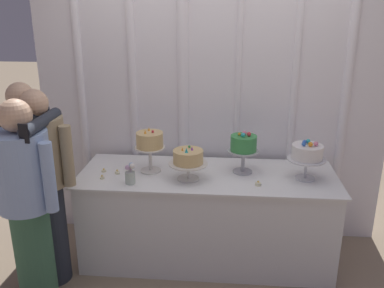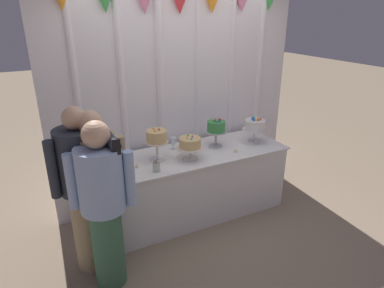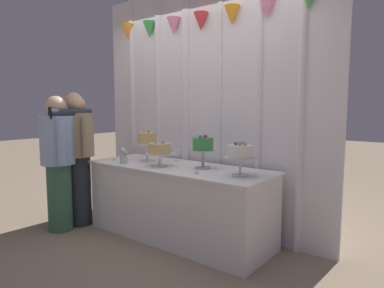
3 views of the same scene
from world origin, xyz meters
name	(u,v)px [view 3 (image 3 of 3)]	position (x,y,z in m)	size (l,w,h in m)	color
ground_plane	(172,240)	(0.00, 0.00, 0.00)	(24.00, 24.00, 0.00)	gray
draped_curtain	(203,101)	(-0.01, 0.55, 1.46)	(3.06, 0.17, 2.76)	white
cake_table	(178,202)	(0.00, 0.10, 0.39)	(2.08, 0.76, 0.78)	white
cake_display_leftmost	(147,140)	(-0.47, 0.12, 1.03)	(0.24, 0.24, 0.36)	silver
cake_display_midleft	(160,150)	(-0.15, -0.02, 0.95)	(0.30, 0.30, 0.28)	silver
cake_display_midright	(203,146)	(0.28, 0.16, 1.01)	(0.25, 0.25, 0.35)	#B2B2B7
cake_display_rightmost	(240,153)	(0.77, 0.07, 0.99)	(0.30, 0.30, 0.32)	silver
wine_glass	(176,153)	(-0.20, 0.30, 0.88)	(0.06, 0.06, 0.15)	silver
flower_vase	(124,156)	(-0.58, -0.14, 0.86)	(0.09, 0.09, 0.18)	#B2C1B2
tealight_far_left	(122,158)	(-0.85, 0.07, 0.79)	(0.04, 0.04, 0.03)	beige
tealight_near_left	(114,160)	(-0.82, -0.07, 0.79)	(0.04, 0.04, 0.03)	beige
tealight_near_right	(127,159)	(-0.73, 0.04, 0.79)	(0.04, 0.04, 0.04)	beige
tealight_far_right	(197,172)	(0.39, -0.09, 0.79)	(0.05, 0.05, 0.04)	beige
guest_girl_blue_dress	(75,153)	(-1.31, -0.26, 0.85)	(0.53, 0.68, 1.57)	#9E8966
guest_man_dark_suit	(78,156)	(-1.19, -0.30, 0.82)	(0.53, 0.44, 1.53)	#282D38
guest_man_pink_jacket	(58,159)	(-1.20, -0.55, 0.81)	(0.51, 0.48, 1.52)	#3D6B4C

